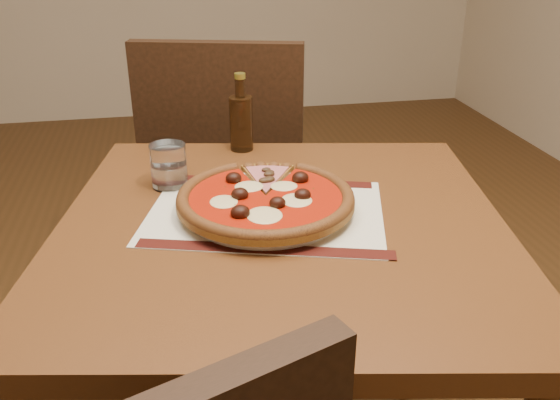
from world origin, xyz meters
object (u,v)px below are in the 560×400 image
object	(u,v)px
bottle	(241,120)
chair_far	(228,174)
plate	(266,207)
pizza	(266,197)
table	(282,268)
water_glass	(169,166)

from	to	relation	value
bottle	chair_far	bearing A→B (deg)	90.55
chair_far	plate	bearing A→B (deg)	105.24
pizza	bottle	size ratio (longest dim) A/B	1.81
pizza	plate	bearing A→B (deg)	82.94
table	chair_far	world-z (taller)	chair_far
chair_far	water_glass	world-z (taller)	chair_far
table	pizza	xyz separation A→B (m)	(-0.02, 0.03, 0.13)
table	bottle	size ratio (longest dim) A/B	5.19
table	water_glass	world-z (taller)	water_glass
table	water_glass	xyz separation A→B (m)	(-0.19, 0.19, 0.15)
pizza	water_glass	bearing A→B (deg)	137.57
chair_far	plate	xyz separation A→B (m)	(0.00, -0.67, 0.21)
bottle	pizza	bearing A→B (deg)	-90.16
table	pizza	bearing A→B (deg)	125.16
plate	water_glass	xyz separation A→B (m)	(-0.17, 0.15, 0.03)
water_glass	plate	bearing A→B (deg)	-42.37
chair_far	pizza	bearing A→B (deg)	105.24
pizza	water_glass	distance (m)	0.23
water_glass	bottle	world-z (taller)	bottle
plate	pizza	size ratio (longest dim) A/B	0.89
table	water_glass	size ratio (longest dim) A/B	10.59
plate	water_glass	size ratio (longest dim) A/B	3.28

